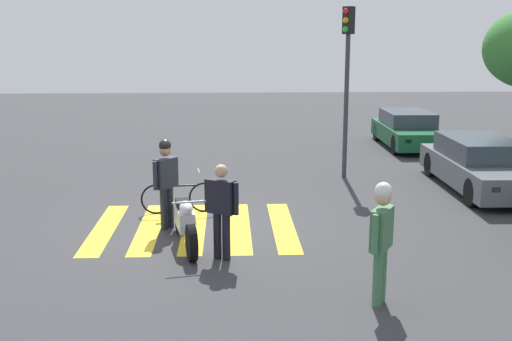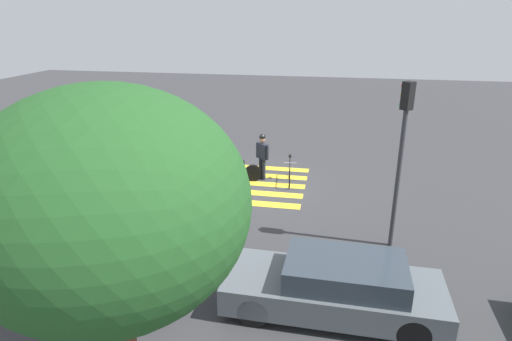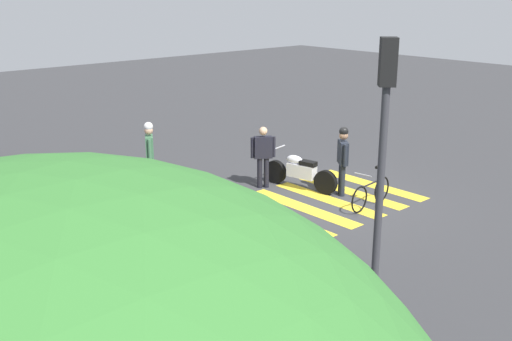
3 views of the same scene
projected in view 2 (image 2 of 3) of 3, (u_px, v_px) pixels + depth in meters
The scene contains 11 objects.
ground_plane at pixel (260, 184), 16.40m from camera, with size 60.00×60.00×0.00m, color #38383A.
police_motorcycle at pixel (232, 170), 16.53m from camera, with size 2.21×0.74×1.04m.
leaning_bicycle at pixel (290, 173), 16.42m from camera, with size 0.46×1.69×0.99m.
officer_on_foot at pixel (262, 153), 16.54m from camera, with size 0.56×0.46×1.81m.
officer_by_motorcycle at pixel (208, 162), 15.87m from camera, with size 0.42×0.59×1.67m.
pedestrian_bystander at pixel (130, 178), 14.08m from camera, with size 0.60×0.43×1.82m.
crosswalk_stripes at pixel (260, 184), 16.40m from camera, with size 3.39×4.05×0.01m.
car_grey_coupe at pixel (336, 287), 9.19m from camera, with size 4.64×1.87×1.28m.
car_black_suv at pixel (100, 267), 9.88m from camera, with size 4.01×1.74×1.33m.
traffic_light_pole at pixel (402, 141), 11.05m from camera, with size 0.34×0.34×4.52m.
street_tree_mid at pixel (110, 205), 5.42m from camera, with size 3.56×3.56×5.35m.
Camera 2 is at (-2.71, 15.00, 6.09)m, focal length 30.38 mm.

